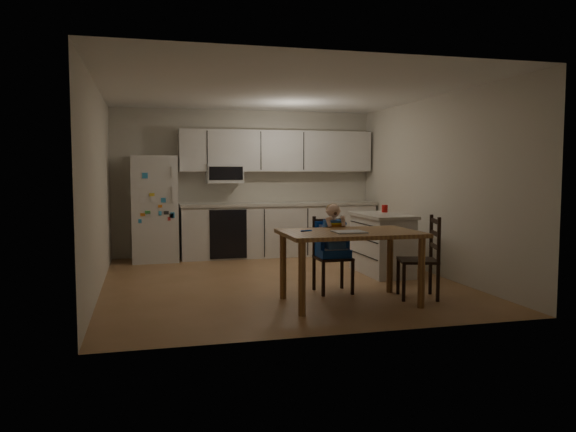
% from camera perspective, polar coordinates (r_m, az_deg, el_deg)
% --- Properties ---
extents(room, '(4.52, 5.01, 2.51)m').
position_cam_1_polar(room, '(7.82, -1.77, 3.05)').
color(room, olive).
rests_on(room, ground).
extents(refrigerator, '(0.72, 0.70, 1.70)m').
position_cam_1_polar(refrigerator, '(9.32, -13.39, 0.73)').
color(refrigerator, silver).
rests_on(refrigerator, ground).
extents(kitchen_run, '(3.37, 0.62, 2.15)m').
position_cam_1_polar(kitchen_run, '(9.67, -1.16, 1.16)').
color(kitchen_run, silver).
rests_on(kitchen_run, ground).
extents(kitchen_island, '(0.61, 1.16, 0.85)m').
position_cam_1_polar(kitchen_island, '(8.09, 9.51, -2.78)').
color(kitchen_island, silver).
rests_on(kitchen_island, ground).
extents(red_cup, '(0.09, 0.09, 0.11)m').
position_cam_1_polar(red_cup, '(8.37, 9.80, 0.75)').
color(red_cup, '#B5100E').
rests_on(red_cup, kitchen_island).
extents(dining_table, '(1.50, 0.96, 0.80)m').
position_cam_1_polar(dining_table, '(6.21, 6.33, -2.54)').
color(dining_table, brown).
rests_on(dining_table, ground).
extents(napkin, '(0.33, 0.29, 0.01)m').
position_cam_1_polar(napkin, '(6.08, 6.22, -1.61)').
color(napkin, '#AEAEB3').
rests_on(napkin, dining_table).
extents(toddler_spoon, '(0.12, 0.06, 0.02)m').
position_cam_1_polar(toddler_spoon, '(6.15, 1.79, -1.50)').
color(toddler_spoon, '#0E3FAF').
rests_on(toddler_spoon, dining_table).
extents(chair_booster, '(0.40, 0.40, 1.07)m').
position_cam_1_polar(chair_booster, '(6.79, 4.48, -2.31)').
color(chair_booster, black).
rests_on(chair_booster, ground).
extents(chair_side, '(0.52, 0.52, 0.95)m').
position_cam_1_polar(chair_side, '(6.65, 13.87, -3.55)').
color(chair_side, black).
rests_on(chair_side, ground).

